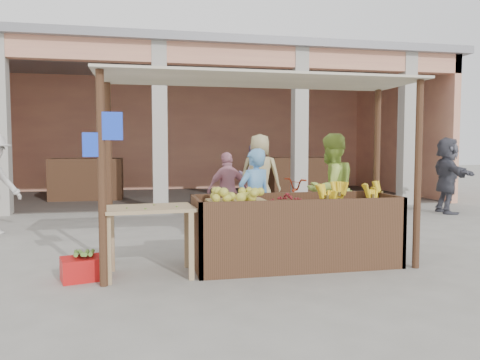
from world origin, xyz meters
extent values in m
plane|color=slate|center=(0.00, 0.00, 0.00)|extent=(60.00, 60.00, 0.00)
cube|color=#EEA57C|center=(0.00, 11.40, 2.00)|extent=(14.00, 0.20, 4.00)
cube|color=#EEA57C|center=(6.90, 8.50, 2.00)|extent=(0.20, 6.00, 4.00)
cube|color=#EEA57C|center=(0.00, 5.65, 3.75)|extent=(14.00, 0.30, 0.50)
cube|color=gray|center=(0.00, 8.50, 4.10)|extent=(14.40, 6.40, 0.20)
cube|color=#A7A399|center=(-4.50, 5.65, 2.00)|extent=(0.35, 0.35, 4.00)
cube|color=#A7A399|center=(-1.00, 5.65, 2.00)|extent=(0.35, 0.35, 4.00)
cube|color=#A7A399|center=(2.50, 5.65, 2.00)|extent=(0.35, 0.35, 4.00)
cube|color=#A7A399|center=(5.50, 5.65, 2.00)|extent=(0.35, 0.35, 4.00)
cube|color=#4C2E1E|center=(-3.00, 8.50, 0.60)|extent=(2.00, 1.20, 1.20)
cube|color=#4C2E1E|center=(3.50, 8.50, 0.60)|extent=(2.00, 1.20, 1.20)
cube|color=#4C2E1E|center=(0.50, 0.00, 0.40)|extent=(2.60, 0.95, 0.80)
cylinder|color=#4C2E1E|center=(-1.85, -0.45, 1.18)|extent=(0.09, 0.09, 2.35)
cylinder|color=#4C2E1E|center=(1.95, -0.45, 1.18)|extent=(0.09, 0.09, 2.35)
cylinder|color=#4C2E1E|center=(-1.85, 0.60, 1.18)|extent=(0.09, 0.09, 2.35)
cylinder|color=#4C2E1E|center=(1.95, 0.60, 1.18)|extent=(0.09, 0.09, 2.35)
cube|color=beige|center=(0.05, 0.08, 2.37)|extent=(4.00, 1.35, 0.03)
cube|color=blue|center=(-1.73, -0.45, 1.75)|extent=(0.22, 0.08, 0.30)
cube|color=blue|center=(-1.95, -0.45, 1.55)|extent=(0.18, 0.07, 0.26)
cube|color=tan|center=(-0.26, -0.02, 0.83)|extent=(0.74, 0.64, 0.06)
ellipsoid|color=gold|center=(-0.26, -0.02, 0.93)|extent=(0.63, 0.55, 0.14)
ellipsoid|color=maroon|center=(0.40, 0.02, 0.88)|extent=(0.48, 0.39, 0.15)
cube|color=tan|center=(-1.34, -0.12, 0.80)|extent=(1.07, 0.76, 0.04)
cube|color=tan|center=(-1.80, -0.41, 0.39)|extent=(0.06, 0.06, 0.78)
cube|color=tan|center=(-0.88, -0.41, 0.39)|extent=(0.06, 0.06, 0.78)
cube|color=tan|center=(-1.80, 0.17, 0.39)|extent=(0.06, 0.06, 0.78)
cube|color=tan|center=(-0.88, 0.17, 0.39)|extent=(0.06, 0.06, 0.78)
cube|color=red|center=(-2.09, -0.14, 0.13)|extent=(0.57, 0.47, 0.26)
ellipsoid|color=maroon|center=(2.32, 5.31, 0.29)|extent=(0.42, 0.42, 0.58)
ellipsoid|color=maroon|center=(2.66, 5.36, 0.29)|extent=(0.42, 0.42, 0.58)
imported|color=#61A0DE|center=(0.18, 0.91, 0.80)|extent=(0.73, 0.64, 1.61)
imported|color=#A9CE4B|center=(1.38, 0.95, 0.91)|extent=(1.00, 0.77, 1.82)
imported|color=#982E14|center=(0.90, 2.38, 0.50)|extent=(1.26, 2.01, 0.99)
imported|color=#C6808F|center=(0.17, 3.02, 0.76)|extent=(1.00, 0.72, 1.53)
imported|color=tan|center=(1.07, 4.11, 1.00)|extent=(1.14, 0.98, 2.00)
imported|color=#444450|center=(5.47, 3.86, 0.92)|extent=(1.04, 1.82, 1.85)
imported|color=gray|center=(1.31, 5.69, 0.88)|extent=(0.94, 0.65, 1.76)
camera|label=1|loc=(-1.42, -5.69, 1.52)|focal=35.00mm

